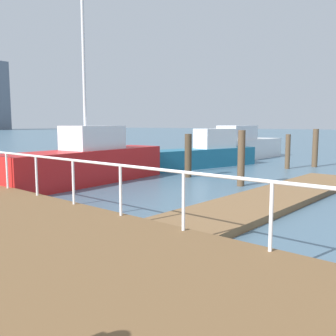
{
  "coord_description": "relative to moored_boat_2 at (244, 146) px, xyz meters",
  "views": [
    {
      "loc": [
        -8.21,
        4.92,
        2.29
      ],
      "look_at": [
        -1.92,
        10.39,
        1.3
      ],
      "focal_mm": 39.74,
      "sensor_mm": 36.0,
      "label": 1
    }
  ],
  "objects": [
    {
      "name": "ground_plane",
      "position": [
        -13.42,
        2.89,
        -0.84
      ],
      "size": [
        300.0,
        300.0,
        0.0
      ],
      "primitive_type": "plane",
      "color": "slate"
    },
    {
      "name": "floating_dock",
      "position": [
        -11.21,
        -7.4,
        -0.75
      ],
      "size": [
        11.41,
        2.0,
        0.18
      ],
      "primitive_type": "cube",
      "color": "olive",
      "rests_on": "ground_plane"
    },
    {
      "name": "boardwalk_railing",
      "position": [
        -16.57,
        -9.81,
        0.4
      ],
      "size": [
        0.06,
        23.33,
        1.08
      ],
      "color": "white",
      "rests_on": "boardwalk"
    },
    {
      "name": "dock_piling_0",
      "position": [
        -3.29,
        -4.35,
        0.05
      ],
      "size": [
        0.25,
        0.25,
        1.77
      ],
      "primitive_type": "cylinder",
      "color": "brown",
      "rests_on": "ground_plane"
    },
    {
      "name": "dock_piling_1",
      "position": [
        -1.53,
        -5.11,
        0.18
      ],
      "size": [
        0.3,
        0.3,
        2.03
      ],
      "primitive_type": "cylinder",
      "color": "brown",
      "rests_on": "ground_plane"
    },
    {
      "name": "dock_piling_3",
      "position": [
        -9.02,
        -2.36,
        0.1
      ],
      "size": [
        0.3,
        0.3,
        1.87
      ],
      "primitive_type": "cylinder",
      "color": "#473826",
      "rests_on": "ground_plane"
    },
    {
      "name": "dock_piling_4",
      "position": [
        -9.58,
        -5.28,
        0.2
      ],
      "size": [
        0.27,
        0.27,
        2.07
      ],
      "primitive_type": "cylinder",
      "color": "brown",
      "rests_on": "ground_plane"
    },
    {
      "name": "moored_boat_2",
      "position": [
        0.0,
        0.0,
        0.0
      ],
      "size": [
        7.09,
        1.79,
        2.19
      ],
      "color": "white",
      "rests_on": "ground_plane"
    },
    {
      "name": "moored_boat_4",
      "position": [
        -12.86,
        -0.39,
        -0.0
      ],
      "size": [
        7.35,
        2.42,
        7.59
      ],
      "color": "red",
      "rests_on": "ground_plane"
    },
    {
      "name": "moored_boat_5",
      "position": [
        -5.51,
        -0.65,
        -0.13
      ],
      "size": [
        7.23,
        2.89,
        2.04
      ],
      "color": "#1E6B8C",
      "rests_on": "ground_plane"
    }
  ]
}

